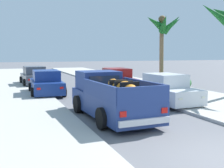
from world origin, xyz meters
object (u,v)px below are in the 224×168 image
car_left_near (166,90)px  palm_tree_left_mid (163,27)px  car_right_near (34,76)px  hedge_bush (176,82)px  car_right_mid (46,83)px  car_left_mid (116,80)px  pickup_truck (111,97)px

car_left_near → palm_tree_left_mid: bearing=60.2°
car_right_near → hedge_bush: size_ratio=1.54×
hedge_bush → car_right_mid: bearing=174.3°
car_left_mid → car_right_mid: bearing=-173.4°
car_right_mid → car_left_mid: bearing=6.6°
hedge_bush → car_left_mid: bearing=159.6°
pickup_truck → hedge_bush: (7.38, 6.41, -0.26)m
pickup_truck → palm_tree_left_mid: palm_tree_left_mid is taller
car_left_mid → hedge_bush: size_ratio=1.54×
pickup_truck → car_left_mid: bearing=66.6°
hedge_bush → palm_tree_left_mid: bearing=85.1°
car_right_mid → hedge_bush: (8.96, -0.89, -0.16)m
pickup_truck → car_left_mid: 8.59m
palm_tree_left_mid → hedge_bush: size_ratio=1.99×
car_right_near → palm_tree_left_mid: bearing=-25.4°
pickup_truck → car_right_near: pickup_truck is taller
car_left_near → car_right_mid: same height
palm_tree_left_mid → hedge_bush: 4.55m
hedge_bush → car_left_near: bearing=-128.7°
pickup_truck → car_right_near: (-1.77, 12.97, -0.10)m
palm_tree_left_mid → pickup_truck: bearing=-131.5°
palm_tree_left_mid → car_right_near: bearing=154.6°
pickup_truck → car_right_mid: size_ratio=1.23×
car_right_mid → hedge_bush: car_right_mid is taller
car_right_mid → palm_tree_left_mid: (9.14, 1.24, 3.86)m
car_right_mid → car_right_near: bearing=92.0°
pickup_truck → car_left_near: (3.74, 1.87, -0.10)m
pickup_truck → hedge_bush: bearing=41.0°
pickup_truck → car_left_near: bearing=26.6°
car_right_near → hedge_bush: 11.26m
car_right_near → hedge_bush: car_right_near is taller
car_left_near → palm_tree_left_mid: (3.82, 6.67, 3.86)m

